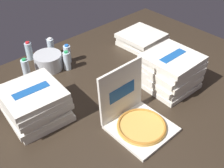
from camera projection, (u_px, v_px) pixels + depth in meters
The scene contains 11 objects.
ground_plane at pixel (123, 101), 2.32m from camera, with size 3.20×2.40×0.02m, color #2D2319.
open_pizza_box at pixel (136, 117), 2.04m from camera, with size 0.42×0.46×0.44m.
pizza_stack_right_far at pixel (170, 71), 2.38m from camera, with size 0.47×0.46×0.32m.
pizza_stack_center_near at pixel (142, 39), 3.01m from camera, with size 0.46×0.46×0.13m.
pizza_stack_right_near at pixel (35, 104), 2.08m from camera, with size 0.47×0.46×0.27m.
ice_bucket at pixel (48, 61), 2.65m from camera, with size 0.27×0.27×0.15m, color #B7BABF.
water_bottle_0 at pixel (68, 54), 2.72m from camera, with size 0.07×0.07×0.20m.
water_bottle_1 at pixel (67, 61), 2.63m from camera, with size 0.07×0.07×0.20m.
water_bottle_2 at pixel (29, 51), 2.77m from camera, with size 0.07×0.07×0.20m.
water_bottle_3 at pixel (51, 47), 2.83m from camera, with size 0.07×0.07×0.20m.
water_bottle_4 at pixel (26, 68), 2.52m from camera, with size 0.07×0.07×0.20m.
Camera 1 is at (-1.24, -1.22, 1.53)m, focal length 44.05 mm.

